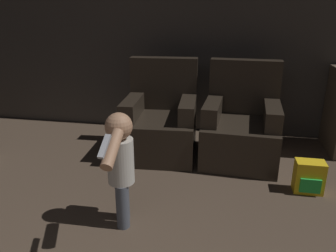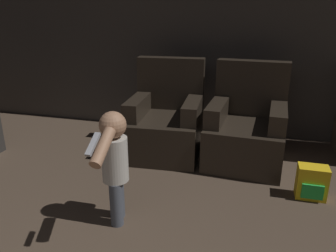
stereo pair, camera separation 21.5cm
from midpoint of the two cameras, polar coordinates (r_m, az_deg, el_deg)
wall_back at (r=4.28m, az=3.66°, el=16.32°), size 8.40×0.05×2.60m
armchair_left at (r=3.67m, az=1.36°, el=0.59°), size 0.82×0.89×1.03m
armchair_right at (r=3.57m, az=15.13°, el=-0.62°), size 0.81×0.88×1.03m
person_toddler at (r=2.39m, az=-6.80°, el=-5.89°), size 0.19×0.59×0.88m
toy_backpack at (r=3.14m, az=25.59°, el=-8.92°), size 0.25×0.18×0.29m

